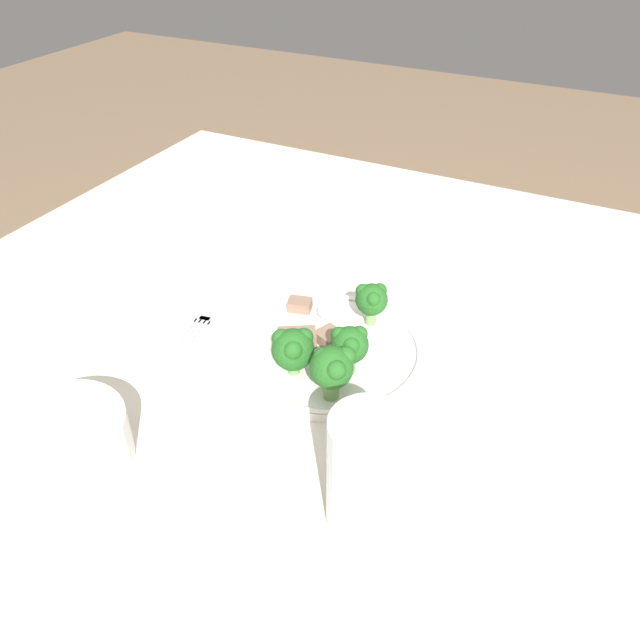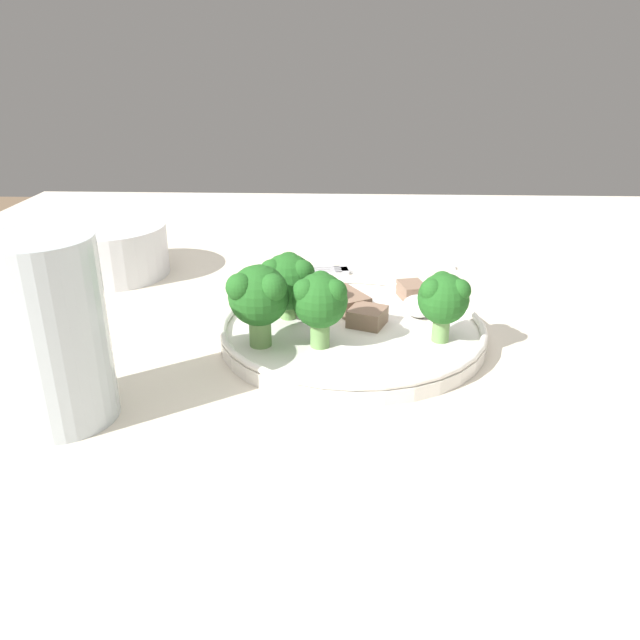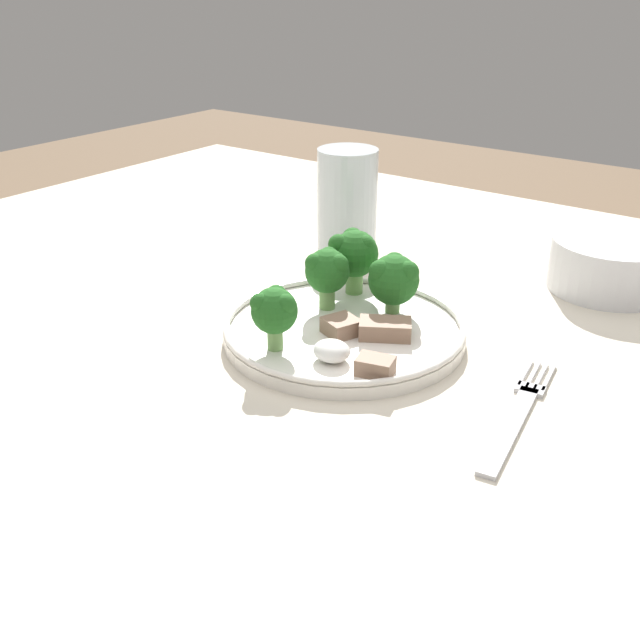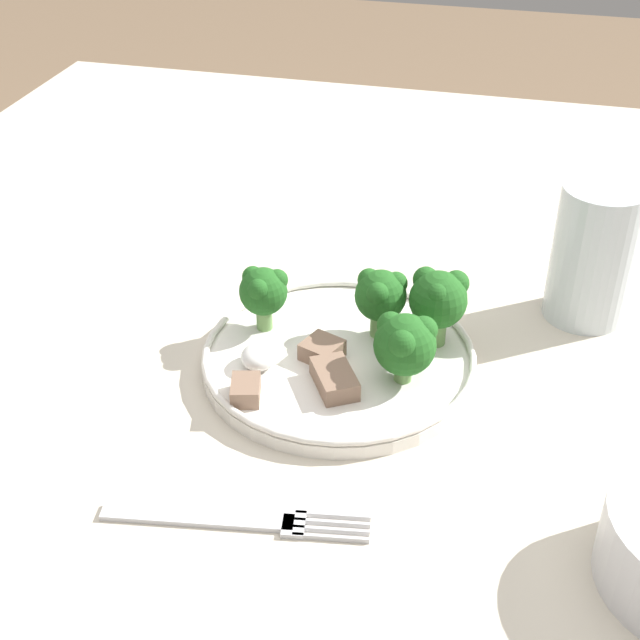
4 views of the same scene
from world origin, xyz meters
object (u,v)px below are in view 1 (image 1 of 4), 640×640
object	(u,v)px
dinner_plate	(329,351)
fork	(217,304)
cream_bowl	(65,444)
drinking_glass	(367,479)

from	to	relation	value
dinner_plate	fork	distance (m)	0.19
dinner_plate	cream_bowl	world-z (taller)	cream_bowl
dinner_plate	cream_bowl	xyz separation A→B (m)	(0.17, 0.28, 0.02)
fork	drinking_glass	world-z (taller)	drinking_glass
dinner_plate	drinking_glass	world-z (taller)	drinking_glass
dinner_plate	cream_bowl	bearing A→B (deg)	58.78
cream_bowl	dinner_plate	bearing A→B (deg)	-121.22
dinner_plate	fork	size ratio (longest dim) A/B	1.24
dinner_plate	cream_bowl	size ratio (longest dim) A/B	1.77
dinner_plate	cream_bowl	distance (m)	0.32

